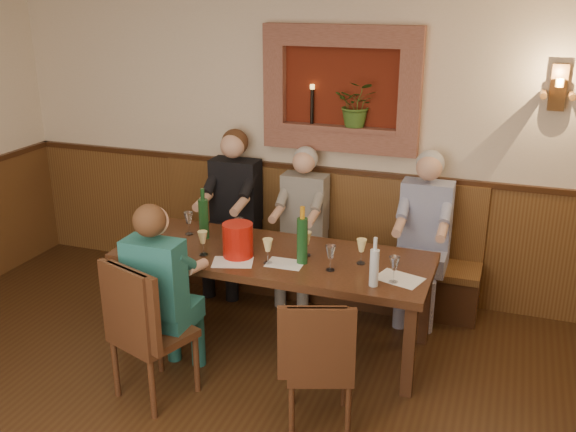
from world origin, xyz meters
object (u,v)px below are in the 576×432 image
(chair_near_left, at_px, (153,357))
(spittoon_bucket, at_px, (238,240))
(person_bench_mid, at_px, (301,237))
(wine_bottle_green_a, at_px, (302,240))
(person_bench_left, at_px, (232,224))
(person_chair_front, at_px, (164,311))
(bench, at_px, (311,258))
(wine_bottle_green_b, at_px, (204,218))
(water_bottle, at_px, (374,267))
(chair_near_right, at_px, (319,388))
(person_bench_right, at_px, (422,250))
(dining_table, at_px, (274,263))

(chair_near_left, xyz_separation_m, spittoon_bucket, (0.28, 0.82, 0.58))
(person_bench_mid, bearing_deg, wine_bottle_green_a, -71.31)
(person_bench_left, bearing_deg, person_chair_front, -82.42)
(bench, bearing_deg, wine_bottle_green_b, -127.98)
(person_chair_front, xyz_separation_m, spittoon_bucket, (0.28, 0.64, 0.32))
(water_bottle, bearing_deg, wine_bottle_green_a, 161.00)
(spittoon_bucket, xyz_separation_m, water_bottle, (1.07, -0.15, 0.01))
(bench, relative_size, spittoon_bucket, 11.50)
(chair_near_right, relative_size, person_bench_right, 0.64)
(person_bench_right, bearing_deg, wine_bottle_green_a, -129.05)
(chair_near_right, distance_m, water_bottle, 0.88)
(chair_near_right, height_order, person_bench_mid, person_bench_mid)
(person_chair_front, bearing_deg, dining_table, 56.86)
(bench, height_order, water_bottle, bench)
(chair_near_left, xyz_separation_m, wine_bottle_green_a, (0.78, 0.87, 0.64))
(person_chair_front, xyz_separation_m, water_bottle, (1.35, 0.49, 0.33))
(person_bench_right, height_order, spittoon_bucket, person_bench_right)
(person_bench_left, xyz_separation_m, spittoon_bucket, (0.49, -0.97, 0.27))
(person_bench_mid, bearing_deg, chair_near_left, -104.43)
(person_bench_left, distance_m, person_bench_mid, 0.67)
(bench, height_order, spittoon_bucket, bench)
(dining_table, height_order, chair_near_left, chair_near_left)
(spittoon_bucket, distance_m, wine_bottle_green_a, 0.50)
(spittoon_bucket, relative_size, water_bottle, 0.74)
(bench, distance_m, spittoon_bucket, 1.23)
(person_chair_front, bearing_deg, water_bottle, 20.02)
(bench, height_order, person_bench_left, person_bench_left)
(dining_table, relative_size, wine_bottle_green_a, 5.50)
(person_bench_right, xyz_separation_m, wine_bottle_green_a, (-0.75, -0.93, 0.34))
(dining_table, height_order, chair_near_right, chair_near_right)
(wine_bottle_green_a, bearing_deg, spittoon_bucket, -174.62)
(chair_near_left, relative_size, water_bottle, 2.92)
(dining_table, distance_m, person_bench_right, 1.32)
(chair_near_right, bearing_deg, wine_bottle_green_b, 122.96)
(person_chair_front, relative_size, wine_bottle_green_a, 3.13)
(water_bottle, bearing_deg, person_chair_front, -159.98)
(chair_near_right, distance_m, person_bench_right, 1.78)
(bench, xyz_separation_m, chair_near_right, (0.64, -1.82, -0.06))
(chair_near_right, relative_size, person_bench_left, 0.62)
(chair_near_left, relative_size, wine_bottle_green_b, 2.45)
(water_bottle, bearing_deg, person_bench_right, 81.25)
(wine_bottle_green_b, bearing_deg, person_bench_left, 96.40)
(chair_near_right, relative_size, person_bench_mid, 0.67)
(chair_near_right, bearing_deg, dining_table, 106.91)
(person_bench_right, bearing_deg, chair_near_right, -102.23)
(chair_near_left, distance_m, wine_bottle_green_a, 1.32)
(dining_table, bearing_deg, person_bench_mid, 93.72)
(spittoon_bucket, height_order, wine_bottle_green_a, wine_bottle_green_a)
(wine_bottle_green_b, relative_size, water_bottle, 1.19)
(bench, relative_size, person_bench_right, 2.10)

